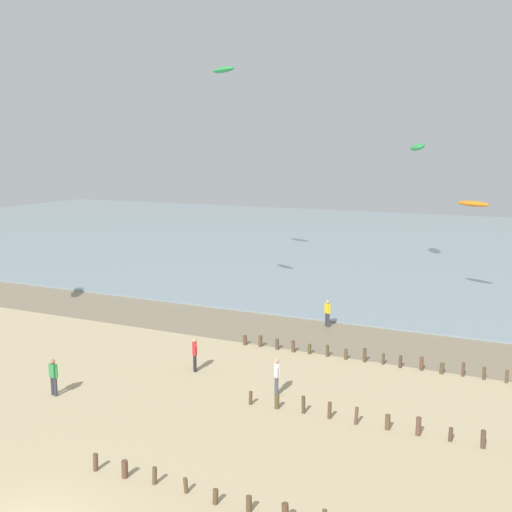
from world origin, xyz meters
TOP-DOWN VIEW (x-y plane):
  - wet_sand_strip at (0.00, 22.01)m, footprint 120.00×6.21m
  - sea at (0.00, 60.11)m, footprint 160.00×70.00m
  - groyne_mid at (9.33, 11.42)m, footprint 13.36×0.33m
  - groyne_far at (5.18, 18.68)m, footprint 15.04×0.32m
  - person_nearest_camera at (-2.28, 13.82)m, footprint 0.38×0.49m
  - person_mid_beach at (1.27, 24.07)m, footprint 0.48×0.39m
  - person_left_flank at (-6.46, 8.47)m, footprint 0.56×0.29m
  - person_right_flank at (2.59, 12.81)m, footprint 0.36×0.52m
  - kite_aloft_0 at (2.61, 44.58)m, footprint 2.41×3.79m
  - kite_aloft_4 at (-13.68, 38.68)m, footprint 3.22×2.38m
  - kite_aloft_7 at (8.54, 34.46)m, footprint 2.65×1.99m

SIDE VIEW (x-z plane):
  - wet_sand_strip at x=0.00m, z-range 0.00..0.01m
  - sea at x=0.00m, z-range 0.00..0.10m
  - groyne_far at x=5.18m, z-range -0.06..0.68m
  - groyne_mid at x=9.33m, z-range -0.04..0.72m
  - person_nearest_camera at x=-2.28m, z-range 0.06..1.77m
  - person_mid_beach at x=1.27m, z-range 0.06..1.77m
  - person_left_flank at x=-6.46m, z-range 0.06..1.77m
  - person_right_flank at x=2.59m, z-range 0.06..1.77m
  - kite_aloft_7 at x=8.54m, z-range 6.93..7.39m
  - kite_aloft_0 at x=2.61m, z-range 10.71..11.62m
  - kite_aloft_4 at x=-13.68m, z-range 17.67..18.25m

